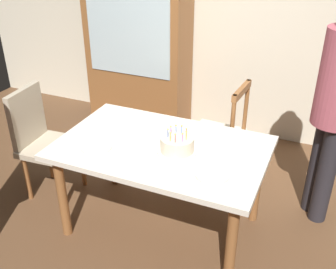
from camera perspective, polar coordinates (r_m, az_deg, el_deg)
name	(u,v)px	position (r m, az deg, el deg)	size (l,w,h in m)	color
ground	(162,225)	(3.26, -0.83, -12.81)	(6.40, 6.40, 0.00)	brown
back_wall	(236,13)	(4.28, 9.69, 16.73)	(6.40, 0.10, 2.60)	beige
dining_table	(162,157)	(2.87, -0.92, -3.18)	(1.48, 0.94, 0.74)	silver
birthday_cake	(177,145)	(2.73, 1.32, -1.51)	(0.28, 0.28, 0.18)	silver
plate_near_celebrant	(96,147)	(2.84, -10.19, -1.78)	(0.22, 0.22, 0.01)	silver
plate_far_side	(164,130)	(3.02, -0.57, 0.65)	(0.22, 0.22, 0.01)	silver
plate_near_guest	(212,174)	(2.53, 6.33, -5.69)	(0.22, 0.22, 0.01)	silver
fork_near_celebrant	(78,142)	(2.94, -12.66, -1.05)	(0.18, 0.02, 0.01)	silver
fork_far_side	(145,127)	(3.08, -3.30, 1.15)	(0.18, 0.02, 0.01)	silver
fork_near_guest	(189,168)	(2.58, 3.05, -4.78)	(0.18, 0.02, 0.01)	silver
chair_spindle_back	(219,136)	(3.55, 7.24, -0.19)	(0.47, 0.47, 0.95)	beige
chair_upholstered	(41,137)	(3.51, -17.64, -0.37)	(0.47, 0.47, 0.95)	tan
person_guest	(336,105)	(3.10, 22.89, 3.96)	(0.32, 0.32, 1.72)	#262328
china_cabinet	(138,43)	(4.44, -4.25, 12.84)	(1.10, 0.45, 1.90)	brown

